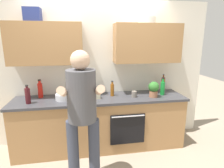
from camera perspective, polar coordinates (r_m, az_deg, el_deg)
name	(u,v)px	position (r m, az deg, el deg)	size (l,w,h in m)	color
ground_plane	(101,146)	(3.45, -3.33, -18.62)	(12.00, 12.00, 0.00)	gray
back_wall_unit	(98,60)	(3.21, -4.28, 7.40)	(4.00, 0.38, 2.50)	silver
counter	(101,123)	(3.23, -3.41, -11.84)	(2.84, 0.67, 0.90)	#A37547
person_standing	(82,110)	(2.22, -9.23, -8.07)	(0.49, 0.45, 1.73)	#383D4C
bottle_hotsauce	(40,90)	(3.26, -21.36, -1.69)	(0.08, 0.08, 0.31)	red
bottle_wine	(28,96)	(3.03, -24.67, -3.28)	(0.08, 0.08, 0.29)	#471419
bottle_vinegar	(163,84)	(3.51, 15.52, -0.10)	(0.07, 0.07, 0.32)	brown
bottle_soda	(163,88)	(3.30, 15.41, -1.13)	(0.07, 0.07, 0.30)	#198C33
bottle_syrup	(112,89)	(3.13, 0.08, -1.70)	(0.06, 0.06, 0.26)	#8C4C14
cup_stoneware	(134,94)	(3.10, 6.88, -3.13)	(0.09, 0.09, 0.10)	slate
mixing_bowl	(64,97)	(3.04, -14.66, -3.84)	(0.27, 0.27, 0.10)	silver
potted_herb	(154,89)	(3.14, 12.79, -1.43)	(0.18, 0.18, 0.26)	#9E6647
grocery_bag_rice	(94,94)	(3.01, -5.73, -3.14)	(0.18, 0.16, 0.15)	beige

